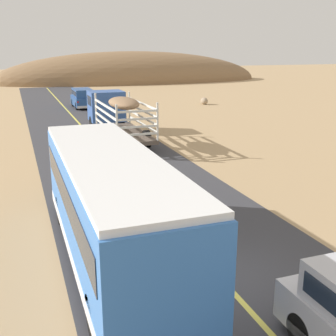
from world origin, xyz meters
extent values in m
plane|color=tan|center=(0.00, 0.00, 0.00)|extent=(240.00, 240.00, 0.00)
cube|color=#38383D|center=(0.00, 0.00, 0.01)|extent=(8.00, 120.00, 0.02)
cube|color=#D8CC4C|center=(0.00, 0.00, 0.02)|extent=(0.16, 117.60, 0.00)
cylinder|color=black|center=(0.38, -3.12, 0.40)|extent=(0.26, 0.76, 0.76)
cube|color=#3359A5|center=(1.60, 22.12, 1.82)|extent=(2.50, 2.20, 2.20)
cube|color=#192333|center=(1.60, 22.12, 2.27)|extent=(2.53, 1.54, 0.70)
cube|color=brown|center=(1.60, 16.72, 0.72)|extent=(2.50, 6.40, 0.24)
cylinder|color=silver|center=(0.41, 19.86, 1.94)|extent=(0.12, 0.12, 2.20)
cylinder|color=silver|center=(2.79, 19.86, 1.94)|extent=(0.12, 0.12, 2.20)
cylinder|color=silver|center=(0.41, 13.58, 1.94)|extent=(0.12, 0.12, 2.20)
cylinder|color=silver|center=(2.79, 13.58, 1.94)|extent=(0.12, 0.12, 2.20)
cube|color=silver|center=(0.39, 16.72, 1.28)|extent=(0.08, 6.30, 0.12)
cube|color=silver|center=(2.81, 16.72, 1.28)|extent=(0.08, 6.30, 0.12)
cube|color=silver|center=(1.60, 13.56, 1.28)|extent=(2.40, 0.08, 0.12)
cube|color=silver|center=(0.39, 16.72, 1.72)|extent=(0.08, 6.30, 0.12)
cube|color=silver|center=(2.81, 16.72, 1.72)|extent=(0.08, 6.30, 0.12)
cube|color=silver|center=(1.60, 13.56, 1.72)|extent=(2.40, 0.08, 0.12)
cube|color=silver|center=(0.39, 16.72, 2.16)|extent=(0.08, 6.30, 0.12)
cube|color=silver|center=(2.81, 16.72, 2.16)|extent=(0.08, 6.30, 0.12)
cube|color=silver|center=(1.60, 13.56, 2.16)|extent=(2.40, 0.08, 0.12)
cube|color=silver|center=(0.39, 16.72, 2.60)|extent=(0.08, 6.30, 0.12)
cube|color=silver|center=(2.81, 16.72, 2.60)|extent=(0.08, 6.30, 0.12)
cube|color=silver|center=(1.60, 13.56, 2.60)|extent=(2.40, 0.08, 0.12)
ellipsoid|color=#8C6B4C|center=(1.60, 16.72, 2.69)|extent=(1.75, 3.84, 0.70)
cylinder|color=black|center=(0.51, 22.12, 0.57)|extent=(0.32, 1.10, 1.10)
cylinder|color=black|center=(2.69, 22.12, 0.57)|extent=(0.32, 1.10, 1.10)
cylinder|color=black|center=(0.51, 15.44, 0.57)|extent=(0.32, 1.10, 1.10)
cylinder|color=black|center=(2.69, 15.44, 0.57)|extent=(0.32, 1.10, 1.10)
cube|color=#3872C6|center=(-2.51, 1.90, 1.72)|extent=(2.50, 10.00, 2.70)
cube|color=white|center=(-2.51, 1.90, 3.15)|extent=(2.45, 9.80, 0.16)
cube|color=#192333|center=(-2.51, 1.90, 2.19)|extent=(2.54, 9.20, 0.80)
cube|color=silver|center=(-2.51, 1.90, 0.57)|extent=(2.53, 9.80, 0.36)
cylinder|color=black|center=(-3.61, 5.15, 0.52)|extent=(0.30, 1.00, 1.00)
cylinder|color=black|center=(-1.41, 5.15, 0.52)|extent=(0.30, 1.00, 1.00)
cylinder|color=black|center=(-3.61, -1.35, 0.52)|extent=(0.30, 1.00, 1.00)
cylinder|color=black|center=(-1.41, -1.35, 0.52)|extent=(0.30, 1.00, 1.00)
cube|color=#264C8C|center=(1.81, 35.03, 0.70)|extent=(1.90, 4.60, 0.90)
cube|color=#264C8C|center=(1.81, 34.88, 1.55)|extent=(1.75, 3.59, 0.80)
cube|color=#192333|center=(1.81, 34.88, 1.57)|extent=(1.79, 3.22, 0.44)
cube|color=silver|center=(1.81, 32.81, 0.37)|extent=(1.86, 0.20, 0.24)
cube|color=red|center=(0.98, 32.75, 0.88)|extent=(0.16, 0.06, 0.14)
cube|color=red|center=(2.64, 32.75, 0.88)|extent=(0.16, 0.06, 0.14)
cylinder|color=black|center=(0.99, 36.46, 0.40)|extent=(0.26, 0.76, 0.76)
cylinder|color=black|center=(2.63, 36.46, 0.40)|extent=(0.26, 0.76, 0.76)
cylinder|color=black|center=(0.99, 33.60, 0.40)|extent=(0.26, 0.76, 0.76)
cylinder|color=black|center=(2.63, 33.60, 0.40)|extent=(0.26, 0.76, 0.76)
ellipsoid|color=gray|center=(14.73, 33.15, 0.38)|extent=(0.73, 1.02, 0.75)
ellipsoid|color=olive|center=(15.88, 67.37, 0.00)|extent=(49.18, 18.02, 10.68)
camera|label=1|loc=(-4.81, -9.23, 6.07)|focal=45.22mm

